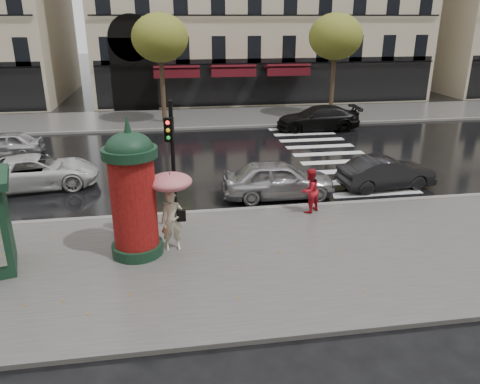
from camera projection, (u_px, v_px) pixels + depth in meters
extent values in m
plane|color=black|center=(239.00, 253.00, 13.48)|extent=(160.00, 160.00, 0.00)
cube|color=#474744|center=(242.00, 260.00, 13.00)|extent=(90.00, 7.00, 0.12)
cube|color=#474744|center=(195.00, 118.00, 31.02)|extent=(90.00, 6.00, 0.12)
cube|color=slate|center=(226.00, 211.00, 16.23)|extent=(90.00, 0.25, 0.14)
cube|color=slate|center=(198.00, 128.00, 28.24)|extent=(90.00, 0.25, 0.14)
cube|color=silver|center=(329.00, 154.00, 23.22)|extent=(3.60, 11.75, 0.01)
cylinder|color=#38281C|center=(163.00, 82.00, 28.91)|extent=(0.28, 0.28, 5.20)
ellipsoid|color=#50611E|center=(160.00, 38.00, 27.99)|extent=(3.40, 3.40, 2.89)
cylinder|color=#38281C|center=(333.00, 78.00, 30.51)|extent=(0.28, 0.28, 5.20)
ellipsoid|color=#50611E|center=(336.00, 36.00, 29.59)|extent=(3.40, 3.40, 2.89)
imported|color=beige|center=(172.00, 221.00, 13.19)|extent=(0.68, 0.47, 1.76)
cylinder|color=black|center=(171.00, 202.00, 12.98)|extent=(0.02, 0.02, 1.11)
ellipsoid|color=#D1277C|center=(170.00, 182.00, 12.78)|extent=(1.22, 1.22, 0.43)
cone|color=black|center=(170.00, 173.00, 12.69)|extent=(0.04, 0.04, 0.09)
cube|color=black|center=(181.00, 216.00, 13.10)|extent=(0.26, 0.12, 0.33)
imported|color=red|center=(310.00, 191.00, 15.79)|extent=(0.95, 0.90, 1.54)
imported|color=#490E13|center=(128.00, 208.00, 14.33)|extent=(0.86, 0.66, 1.58)
cylinder|color=black|center=(138.00, 248.00, 13.22)|extent=(1.43, 1.43, 0.31)
cylinder|color=maroon|center=(134.00, 201.00, 12.71)|extent=(1.22, 1.22, 2.55)
cylinder|color=black|center=(130.00, 152.00, 12.23)|extent=(1.47, 1.47, 0.25)
ellipsoid|color=black|center=(129.00, 149.00, 12.19)|extent=(1.26, 1.26, 0.88)
cone|color=black|center=(127.00, 124.00, 11.96)|extent=(0.20, 0.20, 0.46)
cylinder|color=black|center=(174.00, 167.00, 14.14)|extent=(0.12, 0.12, 4.03)
cube|color=black|center=(169.00, 130.00, 13.51)|extent=(0.30, 0.25, 0.70)
imported|color=#A0A0A5|center=(278.00, 179.00, 17.42)|extent=(4.21, 1.72, 1.43)
imported|color=black|center=(386.00, 173.00, 18.42)|extent=(3.91, 1.69, 1.25)
imported|color=silver|center=(37.00, 172.00, 18.46)|extent=(4.94, 2.75, 1.31)
imported|color=black|center=(318.00, 118.00, 27.87)|extent=(4.99, 2.22, 1.42)
imported|color=#BCBCC1|center=(3.00, 145.00, 22.43)|extent=(3.70, 1.58, 1.25)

